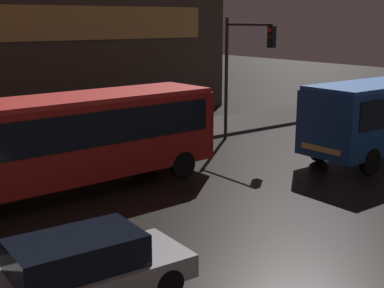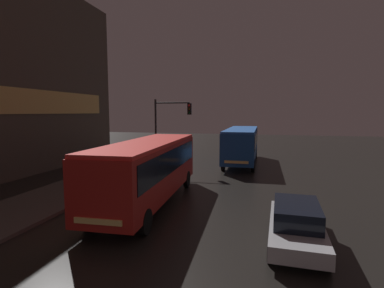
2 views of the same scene
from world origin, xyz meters
name	(u,v)px [view 1 (image 1 of 2)]	position (x,y,z in m)	size (l,w,h in m)	color
sidewalk_left	(4,159)	(-9.00, 10.00, 0.07)	(4.00, 48.00, 0.15)	#47423D
bus_near	(72,134)	(-3.65, 10.58, 1.97)	(2.94, 10.35, 3.19)	#AD1E19
car_taxi	(77,270)	(3.14, 7.46, 0.75)	(2.02, 4.74, 1.45)	#B7B7BC
pedestrian_near	(95,124)	(-8.18, 13.75, 1.20)	(0.60, 0.60, 1.73)	black
traffic_light_main	(242,59)	(-5.64, 19.93, 3.86)	(3.10, 0.35, 5.68)	#2D2D2D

